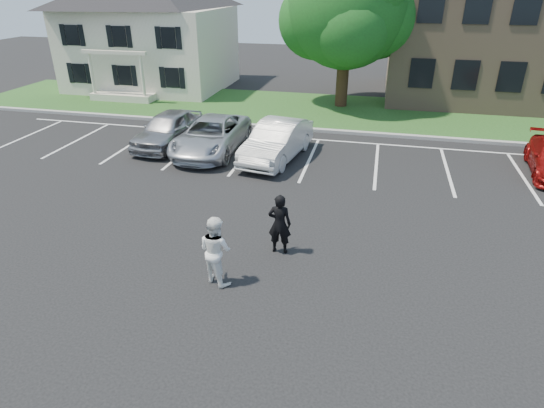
# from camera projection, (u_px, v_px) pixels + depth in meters

# --- Properties ---
(ground_plane) EXTENTS (90.00, 90.00, 0.00)m
(ground_plane) POSITION_uv_depth(u_px,v_px,m) (264.00, 261.00, 12.43)
(ground_plane) COLOR black
(ground_plane) RESTS_ON ground
(curb) EXTENTS (40.00, 0.30, 0.15)m
(curb) POSITION_uv_depth(u_px,v_px,m) (322.00, 130.00, 22.85)
(curb) COLOR gray
(curb) RESTS_ON ground
(grass_strip) EXTENTS (44.00, 8.00, 0.08)m
(grass_strip) POSITION_uv_depth(u_px,v_px,m) (331.00, 111.00, 26.36)
(grass_strip) COLOR #173D12
(grass_strip) RESTS_ON ground
(stall_lines) EXTENTS (34.00, 5.36, 0.01)m
(stall_lines) POSITION_uv_depth(u_px,v_px,m) (344.00, 154.00, 19.94)
(stall_lines) COLOR silver
(stall_lines) RESTS_ON ground
(house) EXTENTS (10.30, 9.22, 7.60)m
(house) POSITION_uv_depth(u_px,v_px,m) (150.00, 30.00, 30.80)
(house) COLOR beige
(house) RESTS_ON ground
(tree) EXTENTS (7.80, 7.20, 8.80)m
(tree) POSITION_uv_depth(u_px,v_px,m) (349.00, 10.00, 25.08)
(tree) COLOR black
(tree) RESTS_ON ground
(man_black_suit) EXTENTS (0.66, 0.45, 1.76)m
(man_black_suit) POSITION_uv_depth(u_px,v_px,m) (280.00, 224.00, 12.47)
(man_black_suit) COLOR black
(man_black_suit) RESTS_ON ground
(man_white_shirt) EXTENTS (1.10, 1.02, 1.82)m
(man_white_shirt) POSITION_uv_depth(u_px,v_px,m) (216.00, 250.00, 11.22)
(man_white_shirt) COLOR white
(man_white_shirt) RESTS_ON ground
(car_silver_west) EXTENTS (2.17, 4.68, 1.55)m
(car_silver_west) POSITION_uv_depth(u_px,v_px,m) (168.00, 129.00, 20.71)
(car_silver_west) COLOR #A1A1A6
(car_silver_west) RESTS_ON ground
(car_silver_minivan) EXTENTS (2.45, 5.31, 1.47)m
(car_silver_minivan) POSITION_uv_depth(u_px,v_px,m) (211.00, 135.00, 19.98)
(car_silver_minivan) COLOR #B7B9C0
(car_silver_minivan) RESTS_ON ground
(car_white_sedan) EXTENTS (2.43, 5.02, 1.58)m
(car_white_sedan) POSITION_uv_depth(u_px,v_px,m) (277.00, 141.00, 19.12)
(car_white_sedan) COLOR silver
(car_white_sedan) RESTS_ON ground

